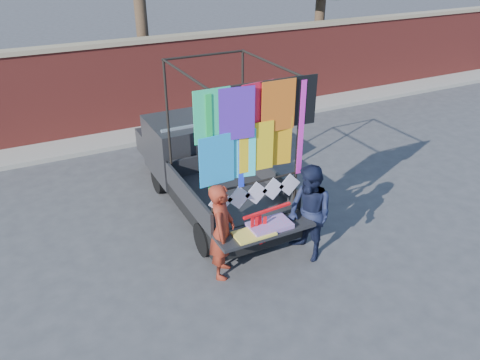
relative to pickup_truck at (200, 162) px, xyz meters
name	(u,v)px	position (x,y,z in m)	size (l,w,h in m)	color
ground	(232,258)	(-0.38, -2.38, -0.82)	(90.00, 90.00, 0.00)	#38383A
brick_wall	(125,86)	(-0.38, 4.62, 0.51)	(30.00, 0.45, 2.61)	maroon
curb	(136,136)	(-0.38, 3.92, -0.76)	(30.00, 1.20, 0.12)	gray
pickup_truck	(200,162)	(0.00, 0.00, 0.00)	(2.04, 5.13, 3.23)	black
woman	(222,231)	(-0.71, -2.67, 0.04)	(0.63, 0.41, 1.72)	maroon
man	(309,214)	(0.86, -2.90, 0.07)	(0.86, 0.67, 1.77)	#141932
streamer_bundle	(262,222)	(-0.03, -2.80, 0.10)	(0.93, 0.12, 0.64)	red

